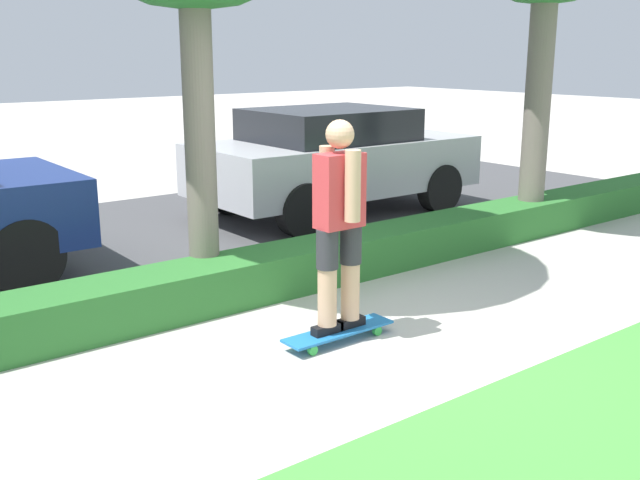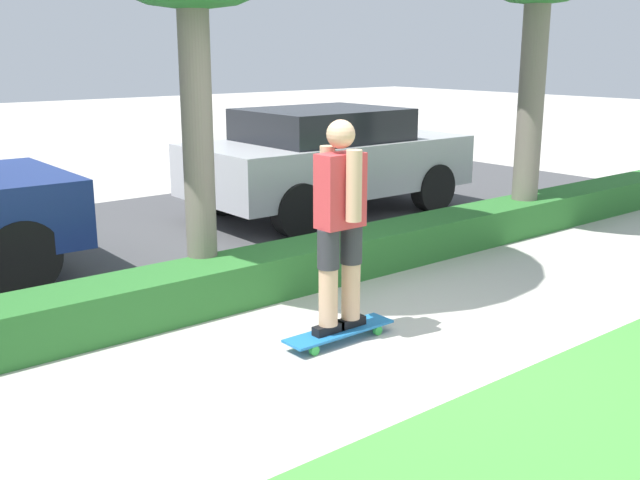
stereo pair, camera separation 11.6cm
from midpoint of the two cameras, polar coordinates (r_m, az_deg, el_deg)
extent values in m
plane|color=#BCB7AD|center=(5.87, 4.66, -8.13)|extent=(60.00, 60.00, 0.00)
cube|color=#474749|center=(9.24, -13.27, -0.06)|extent=(16.81, 5.00, 0.01)
cube|color=#2D702D|center=(6.99, -4.24, -2.64)|extent=(16.81, 0.60, 0.41)
cube|color=#1E6BAD|center=(5.93, 1.99, -6.95)|extent=(0.96, 0.24, 0.02)
cylinder|color=green|center=(6.09, 4.92, -6.90)|extent=(0.08, 0.04, 0.08)
cylinder|color=green|center=(6.21, 3.78, -6.44)|extent=(0.08, 0.04, 0.08)
cylinder|color=green|center=(5.69, 0.02, -8.40)|extent=(0.08, 0.04, 0.08)
cylinder|color=green|center=(5.82, -1.09, -7.87)|extent=(0.08, 0.04, 0.08)
cube|color=black|center=(5.85, 1.12, -6.79)|extent=(0.26, 0.09, 0.07)
cylinder|color=tan|center=(5.71, 1.14, -2.90)|extent=(0.15, 0.15, 0.76)
cylinder|color=#2D2D33|center=(5.65, 1.15, -0.68)|extent=(0.17, 0.17, 0.30)
cube|color=black|center=(5.99, 2.85, -6.29)|extent=(0.26, 0.09, 0.07)
cylinder|color=tan|center=(5.85, 2.90, -2.48)|extent=(0.15, 0.15, 0.76)
cylinder|color=#2D2D33|center=(5.79, 2.93, -0.32)|extent=(0.17, 0.17, 0.30)
cube|color=#C6383D|center=(5.62, 2.09, 3.78)|extent=(0.36, 0.20, 0.56)
cylinder|color=tan|center=(5.50, 3.11, 4.13)|extent=(0.12, 0.12, 0.53)
cylinder|color=tan|center=(5.73, 1.11, 4.55)|extent=(0.12, 0.12, 0.53)
sphere|color=tan|center=(5.56, 2.13, 8.06)|extent=(0.22, 0.22, 0.22)
cylinder|color=#70665B|center=(6.74, -8.70, 8.83)|extent=(0.28, 0.28, 3.22)
cylinder|color=#70665B|center=(9.63, 16.60, 10.32)|extent=(0.32, 0.32, 3.33)
cylinder|color=black|center=(7.49, -21.19, -1.14)|extent=(0.73, 0.23, 0.73)
cube|color=#B7B7BC|center=(10.43, 1.46, 5.77)|extent=(3.92, 1.90, 0.69)
cube|color=black|center=(10.29, 0.97, 8.80)|extent=(2.04, 1.66, 0.43)
cylinder|color=black|center=(10.70, 9.42, 3.92)|extent=(0.68, 0.22, 0.68)
cylinder|color=black|center=(11.91, 3.30, 5.14)|extent=(0.68, 0.22, 0.68)
cylinder|color=black|center=(9.09, -0.98, 2.28)|extent=(0.68, 0.22, 0.68)
cylinder|color=black|center=(10.49, -6.69, 3.81)|extent=(0.68, 0.22, 0.68)
camera|label=1|loc=(0.06, 90.55, -0.14)|focal=42.00mm
camera|label=2|loc=(0.06, -89.45, 0.14)|focal=42.00mm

